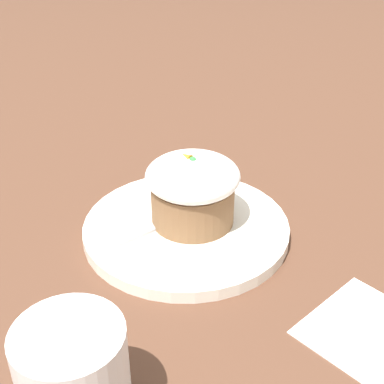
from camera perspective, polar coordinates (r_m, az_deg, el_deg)
ground_plane at (r=0.61m, az=-0.62°, el=-4.45°), size 4.00×4.00×0.00m
dessert_plate at (r=0.61m, az=-0.62°, el=-3.90°), size 0.23×0.23×0.01m
carrot_cake at (r=0.59m, az=-0.00°, el=0.38°), size 0.10×0.10×0.08m
spoon at (r=0.60m, az=-2.57°, el=-3.10°), size 0.03×0.10×0.01m
coffee_cup at (r=0.41m, az=-12.57°, el=-18.71°), size 0.11×0.08×0.09m
paper_napkin at (r=0.52m, az=19.73°, el=-14.63°), size 0.14×0.12×0.00m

